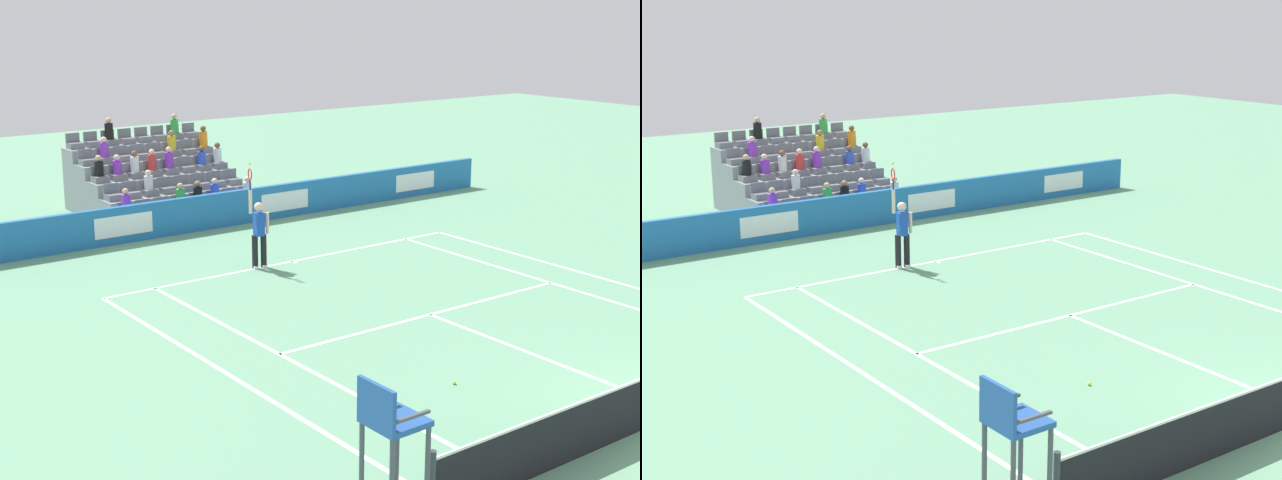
{
  "view_description": "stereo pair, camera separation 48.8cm",
  "coord_description": "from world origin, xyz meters",
  "views": [
    {
      "loc": [
        13.96,
        8.33,
        6.97
      ],
      "look_at": [
        0.52,
        -9.9,
        1.1
      ],
      "focal_mm": 52.71,
      "sensor_mm": 36.0,
      "label": 1
    },
    {
      "loc": [
        13.57,
        8.62,
        6.97
      ],
      "look_at": [
        0.52,
        -9.9,
        1.1
      ],
      "focal_mm": 52.71,
      "sensor_mm": 36.0,
      "label": 2
    }
  ],
  "objects": [
    {
      "name": "line_service",
      "position": [
        0.0,
        -6.4,
        0.0
      ],
      "size": [
        8.23,
        0.1,
        0.01
      ],
      "primitive_type": "cube",
      "color": "white",
      "rests_on": "ground"
    },
    {
      "name": "line_centre_service",
      "position": [
        0.0,
        -3.2,
        0.0
      ],
      "size": [
        0.1,
        6.4,
        0.01
      ],
      "primitive_type": "cube",
      "color": "white",
      "rests_on": "ground"
    },
    {
      "name": "tennis_player",
      "position": [
        1.05,
        -11.9,
        0.99
      ],
      "size": [
        0.51,
        0.41,
        2.85
      ],
      "color": "black",
      "rests_on": "ground"
    },
    {
      "name": "umpire_chair",
      "position": [
        6.76,
        0.08,
        1.52
      ],
      "size": [
        0.7,
        0.7,
        2.34
      ],
      "color": "#474C54",
      "rests_on": "ground"
    },
    {
      "name": "line_centre_mark",
      "position": [
        0.0,
        -11.79,
        0.0
      ],
      "size": [
        0.1,
        0.2,
        0.01
      ],
      "primitive_type": "cube",
      "color": "white",
      "rests_on": "ground"
    },
    {
      "name": "loose_tennis_ball",
      "position": [
        2.35,
        -3.22,
        0.03
      ],
      "size": [
        0.07,
        0.07,
        0.07
      ],
      "primitive_type": "sphere",
      "color": "#D1E533",
      "rests_on": "ground"
    },
    {
      "name": "line_singles_sideline_left",
      "position": [
        4.12,
        -5.95,
        0.0
      ],
      "size": [
        0.1,
        11.89,
        0.01
      ],
      "primitive_type": "cube",
      "color": "white",
      "rests_on": "ground"
    },
    {
      "name": "line_doubles_sideline_left",
      "position": [
        5.49,
        -5.95,
        0.0
      ],
      "size": [
        0.1,
        11.89,
        0.01
      ],
      "primitive_type": "cube",
      "color": "white",
      "rests_on": "ground"
    },
    {
      "name": "stadium_stand",
      "position": [
        -0.0,
        -20.03,
        0.83
      ],
      "size": [
        4.96,
        4.75,
        3.04
      ],
      "color": "gray",
      "rests_on": "ground"
    },
    {
      "name": "sponsor_barrier",
      "position": [
        0.0,
        -16.48,
        0.55
      ],
      "size": [
        22.7,
        0.22,
        1.09
      ],
      "color": "#1E66AD",
      "rests_on": "ground"
    },
    {
      "name": "line_singles_sideline_right",
      "position": [
        -4.12,
        -5.95,
        0.0
      ],
      "size": [
        0.1,
        11.89,
        0.01
      ],
      "primitive_type": "cube",
      "color": "white",
      "rests_on": "ground"
    },
    {
      "name": "line_baseline",
      "position": [
        0.0,
        -11.89,
        0.0
      ],
      "size": [
        10.97,
        0.1,
        0.01
      ],
      "primitive_type": "cube",
      "color": "white",
      "rests_on": "ground"
    },
    {
      "name": "line_doubles_sideline_right",
      "position": [
        -5.49,
        -5.95,
        0.0
      ],
      "size": [
        0.1,
        11.89,
        0.01
      ],
      "primitive_type": "cube",
      "color": "white",
      "rests_on": "ground"
    }
  ]
}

